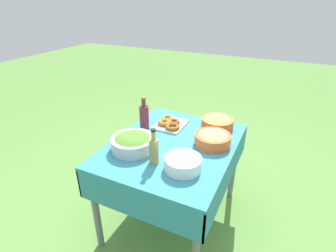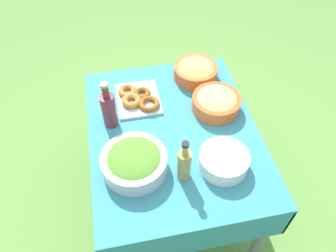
{
  "view_description": "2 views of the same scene",
  "coord_description": "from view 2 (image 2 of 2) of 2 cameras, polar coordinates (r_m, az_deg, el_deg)",
  "views": [
    {
      "loc": [
        1.55,
        0.7,
        1.75
      ],
      "look_at": [
        -0.04,
        -0.06,
        0.86
      ],
      "focal_mm": 28.0,
      "sensor_mm": 36.0,
      "label": 1
    },
    {
      "loc": [
        1.09,
        -0.25,
        2.08
      ],
      "look_at": [
        0.04,
        -0.04,
        0.84
      ],
      "focal_mm": 35.0,
      "sensor_mm": 36.0,
      "label": 2
    }
  ],
  "objects": [
    {
      "name": "picnic_table",
      "position": [
        1.83,
        0.9,
        -3.05
      ],
      "size": [
        1.12,
        0.89,
        0.75
      ],
      "color": "teal",
      "rests_on": "ground_plane"
    },
    {
      "name": "plate_stack",
      "position": [
        1.59,
        9.65,
        -5.99
      ],
      "size": [
        0.24,
        0.24,
        0.08
      ],
      "color": "white",
      "rests_on": "picnic_table"
    },
    {
      "name": "fruit_bowl",
      "position": [
        2.02,
        4.85,
        9.57
      ],
      "size": [
        0.27,
        0.27,
        0.11
      ],
      "color": "#E05B28",
      "rests_on": "picnic_table"
    },
    {
      "name": "salad_bowl",
      "position": [
        1.56,
        -5.89,
        -6.17
      ],
      "size": [
        0.31,
        0.31,
        0.11
      ],
      "color": "silver",
      "rests_on": "picnic_table"
    },
    {
      "name": "ground_plane",
      "position": [
        2.36,
        0.71,
        -12.64
      ],
      "size": [
        14.0,
        14.0,
        0.0
      ],
      "primitive_type": "plane",
      "color": "#609342"
    },
    {
      "name": "donut_platter",
      "position": [
        1.89,
        -5.32,
        4.85
      ],
      "size": [
        0.29,
        0.26,
        0.05
      ],
      "color": "silver",
      "rests_on": "picnic_table"
    },
    {
      "name": "pasta_bowl",
      "position": [
        1.84,
        8.41,
        4.21
      ],
      "size": [
        0.27,
        0.27,
        0.1
      ],
      "color": "#E05B28",
      "rests_on": "picnic_table"
    },
    {
      "name": "olive_oil_bottle",
      "position": [
        1.5,
        2.85,
        -6.63
      ],
      "size": [
        0.06,
        0.06,
        0.25
      ],
      "color": "#998E4C",
      "rests_on": "picnic_table"
    },
    {
      "name": "wine_bottle",
      "position": [
        1.72,
        -10.28,
        2.93
      ],
      "size": [
        0.08,
        0.08,
        0.29
      ],
      "color": "maroon",
      "rests_on": "picnic_table"
    }
  ]
}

